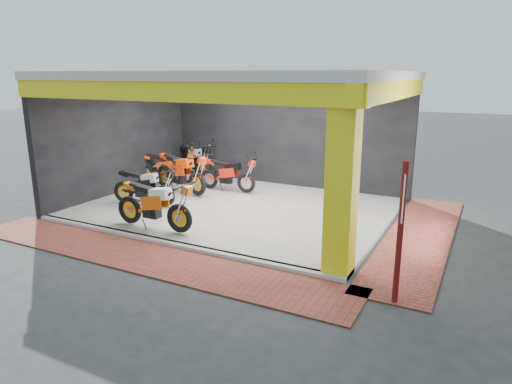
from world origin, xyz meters
TOP-DOWN VIEW (x-y plane):
  - ground at (0.00, 0.00)m, footprint 80.00×80.00m
  - showroom_floor at (0.00, 2.00)m, footprint 8.00×6.00m
  - showroom_ceiling at (0.00, 2.00)m, footprint 8.40×6.40m
  - back_wall at (0.00, 5.10)m, footprint 8.20×0.20m
  - left_wall at (-4.10, 2.00)m, footprint 0.20×6.20m
  - corner_column at (3.75, -0.75)m, footprint 0.50×0.50m
  - header_beam_front at (0.00, -1.00)m, footprint 8.40×0.30m
  - header_beam_right at (4.00, 2.00)m, footprint 0.30×6.40m
  - floor_kerb at (0.00, -1.02)m, footprint 8.00×0.20m
  - paver_front at (0.00, -1.80)m, footprint 9.00×1.40m
  - paver_right at (4.80, 2.00)m, footprint 1.40×7.00m
  - signpost at (4.91, -1.39)m, footprint 0.09×0.33m
  - moto_hero at (-0.07, -0.50)m, footprint 2.27×0.85m
  - moto_row_a at (-1.71, 1.05)m, footprint 2.11×1.07m
  - moto_row_b at (-0.47, 3.39)m, footprint 2.04×0.78m
  - moto_row_c at (-1.57, 2.38)m, footprint 2.56×1.47m
  - moto_row_d at (-2.80, 3.48)m, footprint 2.26×1.51m
  - moto_row_e at (-2.80, 4.54)m, footprint 2.32×1.48m

SIDE VIEW (x-z plane):
  - ground at x=0.00m, z-range 0.00..0.00m
  - paver_front at x=0.00m, z-range 0.00..0.03m
  - paver_right at x=4.80m, z-range 0.00..0.03m
  - showroom_floor at x=0.00m, z-range 0.00..0.10m
  - floor_kerb at x=0.00m, z-range 0.00..0.10m
  - moto_row_a at x=-1.71m, z-range 0.10..1.33m
  - moto_row_b at x=-0.47m, z-range 0.10..1.34m
  - moto_row_d at x=-2.80m, z-range 0.10..1.40m
  - moto_row_e at x=-2.80m, z-range 0.10..1.43m
  - moto_hero at x=-0.07m, z-range 0.10..1.49m
  - moto_row_c at x=-1.57m, z-range 0.10..1.58m
  - signpost at x=4.91m, z-range 0.11..2.48m
  - back_wall at x=0.00m, z-range 0.00..3.50m
  - left_wall at x=-4.10m, z-range 0.00..3.50m
  - corner_column at x=3.75m, z-range 0.00..3.50m
  - header_beam_front at x=0.00m, z-range 3.10..3.50m
  - header_beam_right at x=4.00m, z-range 3.10..3.50m
  - showroom_ceiling at x=0.00m, z-range 3.50..3.70m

